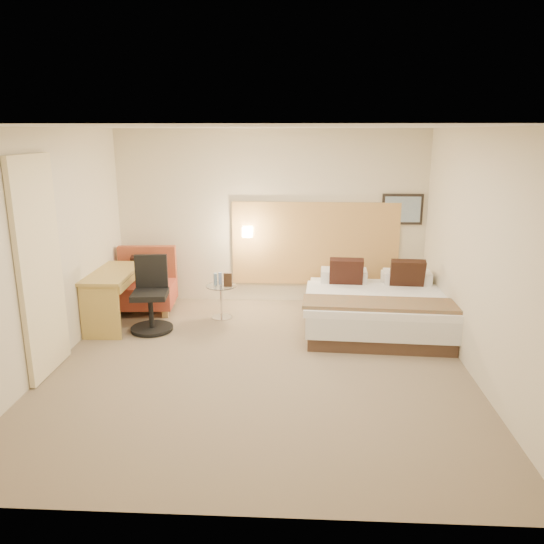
# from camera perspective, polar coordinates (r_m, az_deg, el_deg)

# --- Properties ---
(floor) EXTENTS (4.80, 5.00, 0.02)m
(floor) POSITION_cam_1_polar(r_m,az_deg,el_deg) (6.29, -1.40, -10.16)
(floor) COLOR #776650
(floor) RESTS_ON ground
(ceiling) EXTENTS (4.80, 5.00, 0.02)m
(ceiling) POSITION_cam_1_polar(r_m,az_deg,el_deg) (5.70, -1.58, 15.46)
(ceiling) COLOR white
(ceiling) RESTS_ON floor
(wall_back) EXTENTS (4.80, 0.02, 2.70)m
(wall_back) POSITION_cam_1_polar(r_m,az_deg,el_deg) (8.31, -0.15, 5.88)
(wall_back) COLOR beige
(wall_back) RESTS_ON floor
(wall_front) EXTENTS (4.80, 0.02, 2.70)m
(wall_front) POSITION_cam_1_polar(r_m,az_deg,el_deg) (3.46, -4.71, -7.34)
(wall_front) COLOR beige
(wall_front) RESTS_ON floor
(wall_left) EXTENTS (0.02, 5.00, 2.70)m
(wall_left) POSITION_cam_1_polar(r_m,az_deg,el_deg) (6.49, -23.23, 2.09)
(wall_left) COLOR beige
(wall_left) RESTS_ON floor
(wall_right) EXTENTS (0.02, 5.00, 2.70)m
(wall_right) POSITION_cam_1_polar(r_m,az_deg,el_deg) (6.15, 21.52, 1.61)
(wall_right) COLOR beige
(wall_right) RESTS_ON floor
(headboard_panel) EXTENTS (2.60, 0.04, 1.30)m
(headboard_panel) POSITION_cam_1_polar(r_m,az_deg,el_deg) (8.33, 4.66, 3.06)
(headboard_panel) COLOR #BE8A4A
(headboard_panel) RESTS_ON wall_back
(art_frame) EXTENTS (0.62, 0.03, 0.47)m
(art_frame) POSITION_cam_1_polar(r_m,az_deg,el_deg) (8.39, 13.84, 6.58)
(art_frame) COLOR black
(art_frame) RESTS_ON wall_back
(art_canvas) EXTENTS (0.54, 0.01, 0.39)m
(art_canvas) POSITION_cam_1_polar(r_m,az_deg,el_deg) (8.37, 13.87, 6.56)
(art_canvas) COLOR #768EA3
(art_canvas) RESTS_ON wall_back
(lamp_arm) EXTENTS (0.02, 0.12, 0.02)m
(lamp_arm) POSITION_cam_1_polar(r_m,az_deg,el_deg) (8.28, -2.61, 4.43)
(lamp_arm) COLOR silver
(lamp_arm) RESTS_ON wall_back
(lamp_shade) EXTENTS (0.15, 0.15, 0.15)m
(lamp_shade) POSITION_cam_1_polar(r_m,az_deg,el_deg) (8.22, -2.65, 4.35)
(lamp_shade) COLOR #F3E2BE
(lamp_shade) RESTS_ON wall_back
(curtain) EXTENTS (0.06, 0.90, 2.42)m
(curtain) POSITION_cam_1_polar(r_m,az_deg,el_deg) (6.28, -23.68, 0.42)
(curtain) COLOR beige
(curtain) RESTS_ON wall_left
(bottle_a) EXTENTS (0.05, 0.05, 0.18)m
(bottle_a) POSITION_cam_1_polar(r_m,az_deg,el_deg) (7.71, -6.11, -0.76)
(bottle_a) COLOR #7799B8
(bottle_a) RESTS_ON side_table
(bottle_b) EXTENTS (0.05, 0.05, 0.18)m
(bottle_b) POSITION_cam_1_polar(r_m,az_deg,el_deg) (7.75, -5.59, -0.68)
(bottle_b) COLOR #8AA3D5
(bottle_b) RESTS_ON side_table
(menu_folder) EXTENTS (0.12, 0.05, 0.20)m
(menu_folder) POSITION_cam_1_polar(r_m,az_deg,el_deg) (7.62, -4.78, -0.85)
(menu_folder) COLOR #332115
(menu_folder) RESTS_ON side_table
(bed) EXTENTS (2.02, 1.98, 0.95)m
(bed) POSITION_cam_1_polar(r_m,az_deg,el_deg) (7.45, 11.19, -3.74)
(bed) COLOR #412C20
(bed) RESTS_ON floor
(lounge_chair) EXTENTS (0.94, 0.84, 0.94)m
(lounge_chair) POSITION_cam_1_polar(r_m,az_deg,el_deg) (8.31, -13.47, -1.44)
(lounge_chair) COLOR tan
(lounge_chair) RESTS_ON floor
(side_table) EXTENTS (0.46, 0.46, 0.49)m
(side_table) POSITION_cam_1_polar(r_m,az_deg,el_deg) (7.76, -5.45, -3.00)
(side_table) COLOR silver
(side_table) RESTS_ON floor
(desk) EXTENTS (0.60, 1.25, 0.77)m
(desk) POSITION_cam_1_polar(r_m,az_deg,el_deg) (7.70, -16.57, -1.13)
(desk) COLOR #A78941
(desk) RESTS_ON floor
(desk_chair) EXTENTS (0.63, 0.63, 1.01)m
(desk_chair) POSITION_cam_1_polar(r_m,az_deg,el_deg) (7.42, -12.88, -3.01)
(desk_chair) COLOR black
(desk_chair) RESTS_ON floor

